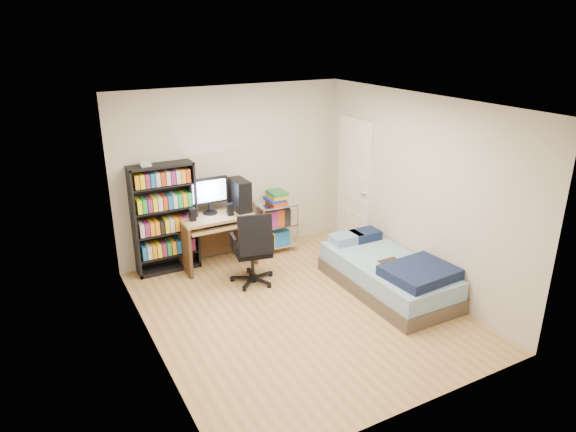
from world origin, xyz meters
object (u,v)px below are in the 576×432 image
media_shelf (165,217)px  bed (389,274)px  office_chair (253,261)px  computer_desk (222,217)px

media_shelf → bed: 3.12m
media_shelf → office_chair: bearing=-46.7°
media_shelf → computer_desk: (0.78, -0.13, -0.10)m
computer_desk → media_shelf: bearing=170.7°
computer_desk → bed: size_ratio=0.68×
media_shelf → bed: media_shelf is taller
media_shelf → office_chair: (0.89, -0.95, -0.46)m
office_chair → media_shelf: bearing=145.1°
office_chair → bed: 1.79m
office_chair → bed: office_chair is taller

